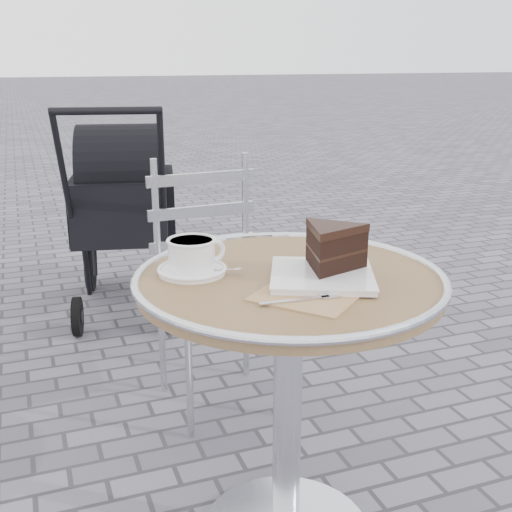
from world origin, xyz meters
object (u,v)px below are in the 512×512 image
object	(u,v)px
bistro_chair	(210,254)
baby_stroller	(124,216)
cafe_table	(288,341)
cappuccino_set	(193,258)
cake_plate_set	(329,254)

from	to	relation	value
bistro_chair	baby_stroller	xyz separation A→B (m)	(-0.14, 1.01, -0.08)
cafe_table	cappuccino_set	world-z (taller)	cappuccino_set
cafe_table	baby_stroller	xyz separation A→B (m)	(-0.10, 1.82, -0.10)
cappuccino_set	bistro_chair	xyz separation A→B (m)	(0.24, 0.71, -0.22)
cafe_table	bistro_chair	xyz separation A→B (m)	(0.04, 0.81, -0.02)
cappuccino_set	bistro_chair	world-z (taller)	bistro_chair
cafe_table	baby_stroller	world-z (taller)	baby_stroller
bistro_chair	cappuccino_set	bearing A→B (deg)	-111.80
cake_plate_set	baby_stroller	size ratio (longest dim) A/B	0.34
cafe_table	bistro_chair	world-z (taller)	bistro_chair
cappuccino_set	cafe_table	bearing A→B (deg)	-34.37
bistro_chair	baby_stroller	distance (m)	1.03
cappuccino_set	bistro_chair	size ratio (longest dim) A/B	0.20
baby_stroller	cake_plate_set	bearing A→B (deg)	-72.24
cafe_table	cake_plate_set	distance (m)	0.24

